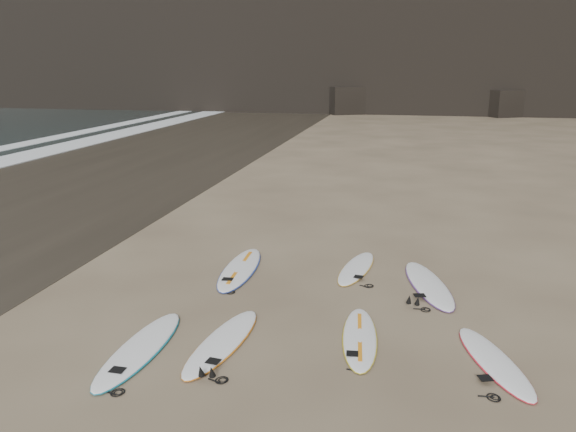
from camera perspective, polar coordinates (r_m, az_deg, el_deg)
name	(u,v)px	position (r m, az deg, el deg)	size (l,w,h in m)	color
ground	(391,341)	(9.66, 10.42, -12.41)	(240.00, 240.00, 0.00)	#897559
wet_sand	(54,185)	(23.16, -22.68, 2.92)	(12.00, 200.00, 0.01)	#383026
surfboard_0	(140,348)	(9.51, -14.80, -12.83)	(0.64, 2.67, 0.10)	white
surfboard_1	(223,341)	(9.47, -6.67, -12.53)	(0.60, 2.51, 0.09)	white
surfboard_2	(360,337)	(9.62, 7.30, -12.11)	(0.55, 2.29, 0.08)	white
surfboard_3	(494,361)	(9.41, 20.22, -13.64)	(0.54, 2.26, 0.08)	white
surfboard_5	(240,268)	(12.57, -4.89, -5.31)	(0.67, 2.79, 0.10)	white
surfboard_6	(356,268)	(12.68, 6.96, -5.23)	(0.55, 2.28, 0.08)	white
surfboard_7	(428,284)	(12.01, 14.08, -6.73)	(0.65, 2.70, 0.10)	white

